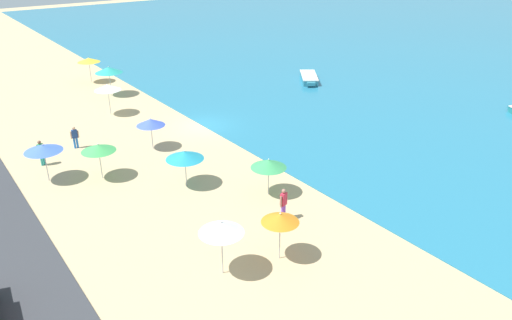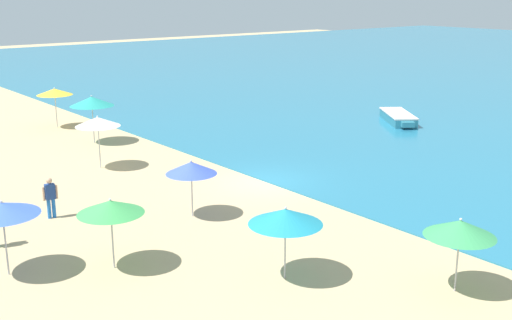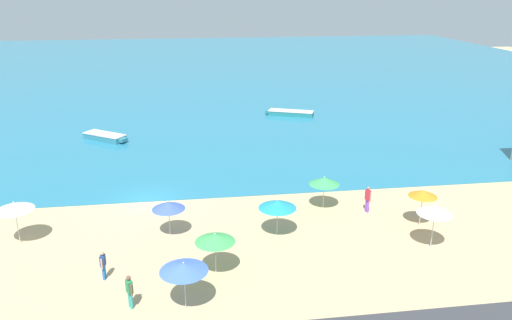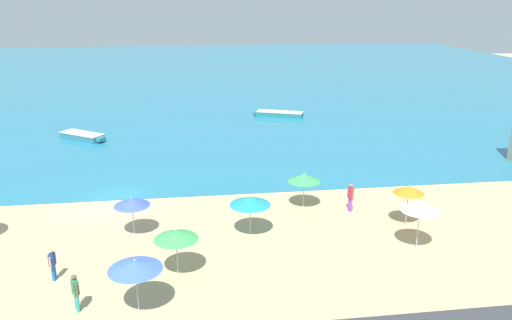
# 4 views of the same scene
# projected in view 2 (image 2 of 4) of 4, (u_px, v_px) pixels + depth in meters

# --- Properties ---
(ground_plane) EXTENTS (160.00, 160.00, 0.00)m
(ground_plane) POSITION_uv_depth(u_px,v_px,m) (266.00, 182.00, 28.84)
(ground_plane) COLOR tan
(beach_umbrella_2) EXTENTS (1.94, 1.94, 2.23)m
(beach_umbrella_2) POSITION_uv_depth(u_px,v_px,m) (191.00, 168.00, 24.04)
(beach_umbrella_2) COLOR #B2B2B7
(beach_umbrella_2) RESTS_ON ground_plane
(beach_umbrella_3) EXTENTS (2.02, 2.02, 2.23)m
(beach_umbrella_3) POSITION_uv_depth(u_px,v_px,m) (460.00, 228.00, 17.96)
(beach_umbrella_3) COLOR #B2B2B7
(beach_umbrella_3) RESTS_ON ground_plane
(beach_umbrella_4) EXTENTS (2.14, 2.14, 2.58)m
(beach_umbrella_4) POSITION_uv_depth(u_px,v_px,m) (98.00, 122.00, 30.54)
(beach_umbrella_4) COLOR #B2B2B7
(beach_umbrella_4) RESTS_ON ground_plane
(beach_umbrella_5) EXTENTS (2.18, 2.18, 2.52)m
(beach_umbrella_5) POSITION_uv_depth(u_px,v_px,m) (55.00, 92.00, 39.69)
(beach_umbrella_5) COLOR #B2B2B7
(beach_umbrella_5) RESTS_ON ground_plane
(beach_umbrella_6) EXTENTS (2.44, 2.44, 2.71)m
(beach_umbrella_6) POSITION_uv_depth(u_px,v_px,m) (92.00, 101.00, 35.60)
(beach_umbrella_6) COLOR #B2B2B7
(beach_umbrella_6) RESTS_ON ground_plane
(beach_umbrella_7) EXTENTS (2.05, 2.05, 2.28)m
(beach_umbrella_7) POSITION_uv_depth(u_px,v_px,m) (111.00, 207.00, 19.48)
(beach_umbrella_7) COLOR #B2B2B7
(beach_umbrella_7) RESTS_ON ground_plane
(beach_umbrella_8) EXTENTS (2.22, 2.22, 2.26)m
(beach_umbrella_8) POSITION_uv_depth(u_px,v_px,m) (286.00, 217.00, 18.79)
(beach_umbrella_8) COLOR #B2B2B7
(beach_umbrella_8) RESTS_ON ground_plane
(beach_umbrella_9) EXTENTS (2.21, 2.21, 2.38)m
(beach_umbrella_9) POSITION_uv_depth(u_px,v_px,m) (2.00, 209.00, 18.98)
(beach_umbrella_9) COLOR #B2B2B7
(beach_umbrella_9) RESTS_ON ground_plane
(bather_1) EXTENTS (0.26, 0.57, 1.58)m
(bather_1) POSITION_uv_depth(u_px,v_px,m) (50.00, 196.00, 24.13)
(bather_1) COLOR blue
(bather_1) RESTS_ON ground_plane
(skiff_offshore) EXTENTS (4.41, 3.67, 0.61)m
(skiff_offshore) POSITION_uv_depth(u_px,v_px,m) (398.00, 118.00, 41.47)
(skiff_offshore) COLOR teal
(skiff_offshore) RESTS_ON sea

